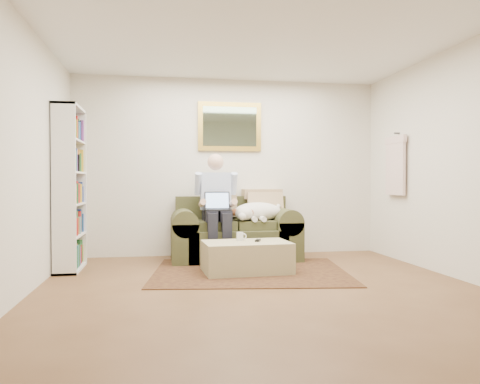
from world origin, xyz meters
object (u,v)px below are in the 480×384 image
object	(u,v)px
sleeping_dog	(258,212)
bookshelf	(70,188)
seated_man	(217,208)
sofa	(234,238)
ottoman	(246,257)
laptop	(218,205)
coffee_mug	(240,236)

from	to	relation	value
sleeping_dog	bookshelf	world-z (taller)	bookshelf
seated_man	sofa	bearing A→B (deg)	31.45
ottoman	sofa	bearing A→B (deg)	89.54
sleeping_dog	bookshelf	distance (m)	2.47
ottoman	bookshelf	world-z (taller)	bookshelf
sofa	sleeping_dog	xyz separation A→B (m)	(0.31, -0.09, 0.37)
seated_man	ottoman	distance (m)	1.01
sofa	laptop	bearing A→B (deg)	-138.98
ottoman	bookshelf	distance (m)	2.32
laptop	coffee_mug	bearing A→B (deg)	-72.09
ottoman	bookshelf	bearing A→B (deg)	165.55
sleeping_dog	coffee_mug	bearing A→B (deg)	-116.67
ottoman	coffee_mug	bearing A→B (deg)	113.61
laptop	bookshelf	world-z (taller)	bookshelf
seated_man	sleeping_dog	xyz separation A→B (m)	(0.57, 0.07, -0.07)
seated_man	laptop	size ratio (longest dim) A/B	4.33
laptop	coffee_mug	distance (m)	0.73
laptop	bookshelf	xyz separation A→B (m)	(-1.85, -0.20, 0.23)
ottoman	sleeping_dog	bearing A→B (deg)	69.96
sofa	sleeping_dog	bearing A→B (deg)	-15.74
coffee_mug	ottoman	bearing A→B (deg)	-66.39
seated_man	bookshelf	bearing A→B (deg)	-171.84
coffee_mug	laptop	bearing A→B (deg)	107.91
bookshelf	sofa	bearing A→B (deg)	11.38
sleeping_dog	coffee_mug	world-z (taller)	sleeping_dog
seated_man	ottoman	xyz separation A→B (m)	(0.25, -0.81, -0.55)
seated_man	bookshelf	world-z (taller)	bookshelf
sofa	seated_man	world-z (taller)	seated_man
sofa	ottoman	distance (m)	0.97
seated_man	laptop	world-z (taller)	seated_man
coffee_mug	seated_man	bearing A→B (deg)	106.23
coffee_mug	sleeping_dog	bearing A→B (deg)	63.33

